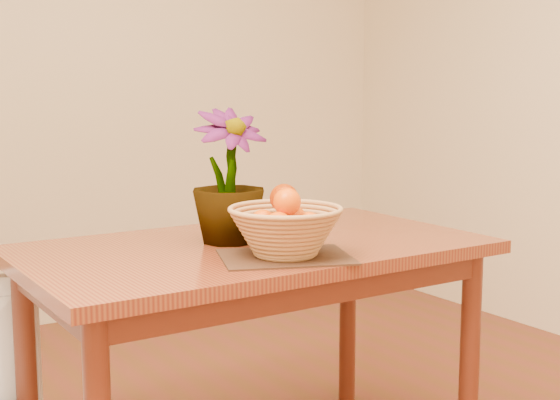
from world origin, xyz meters
TOP-DOWN VIEW (x-y plane):
  - wall_back at (0.00, 2.25)m, footprint 4.00×0.02m
  - table at (0.00, 0.30)m, footprint 1.40×0.80m
  - placemat at (-0.03, 0.07)m, footprint 0.43×0.38m
  - wicker_basket at (-0.03, 0.07)m, footprint 0.32×0.32m
  - orange_pile at (-0.03, 0.08)m, footprint 0.18×0.18m
  - potted_plant at (-0.05, 0.35)m, footprint 0.23×0.23m

SIDE VIEW (x-z plane):
  - table at x=0.00m, z-range 0.29..1.04m
  - placemat at x=-0.03m, z-range 0.75..0.76m
  - wicker_basket at x=-0.03m, z-range 0.75..0.89m
  - orange_pile at x=-0.03m, z-range 0.80..0.95m
  - potted_plant at x=-0.05m, z-range 0.75..1.16m
  - wall_back at x=0.00m, z-range 0.00..2.70m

